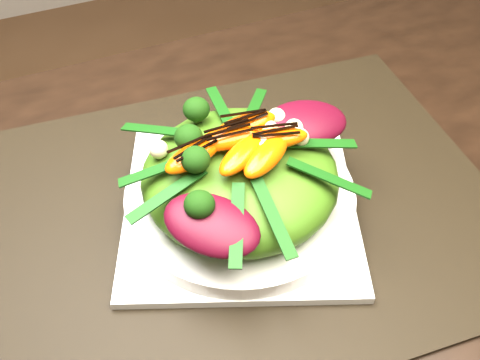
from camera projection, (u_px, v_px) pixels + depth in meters
name	position (u px, v px, depth m)	size (l,w,h in m)	color
dining_table	(407.00, 281.00, 0.54)	(1.60, 0.90, 0.75)	black
placemat	(240.00, 209.00, 0.57)	(0.52, 0.40, 0.00)	black
plate_base	(240.00, 204.00, 0.57)	(0.23, 0.23, 0.01)	silver
salad_bowl	(240.00, 196.00, 0.56)	(0.23, 0.23, 0.02)	white
lettuce_mound	(240.00, 176.00, 0.54)	(0.19, 0.19, 0.06)	#406A13
radicchio_leaf	(306.00, 122.00, 0.55)	(0.09, 0.06, 0.02)	#3D0612
orange_segment	(222.00, 135.00, 0.52)	(0.06, 0.02, 0.02)	#FC4D04
broccoli_floret	(179.00, 147.00, 0.50)	(0.04, 0.04, 0.04)	black
macadamia_nut	(301.00, 166.00, 0.50)	(0.02, 0.02, 0.02)	beige
balsamic_drizzle	(222.00, 128.00, 0.51)	(0.04, 0.00, 0.00)	black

